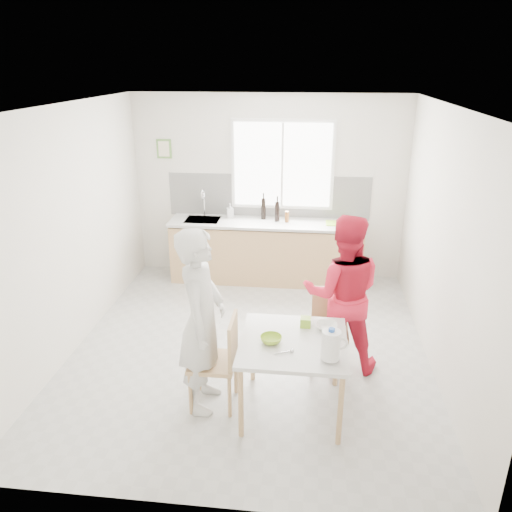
% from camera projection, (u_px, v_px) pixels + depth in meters
% --- Properties ---
extents(ground, '(4.50, 4.50, 0.00)m').
position_uv_depth(ground, '(250.00, 347.00, 5.80)').
color(ground, '#B7B7B2').
rests_on(ground, ground).
extents(room_shell, '(4.50, 4.50, 4.50)m').
position_uv_depth(room_shell, '(250.00, 211.00, 5.20)').
color(room_shell, silver).
rests_on(room_shell, ground).
extents(window, '(1.50, 0.06, 1.30)m').
position_uv_depth(window, '(282.00, 165.00, 7.22)').
color(window, white).
rests_on(window, room_shell).
extents(backsplash, '(3.00, 0.02, 0.65)m').
position_uv_depth(backsplash, '(268.00, 196.00, 7.42)').
color(backsplash, white).
rests_on(backsplash, room_shell).
extents(picture_frame, '(0.22, 0.03, 0.28)m').
position_uv_depth(picture_frame, '(164.00, 149.00, 7.33)').
color(picture_frame, '#5F9242').
rests_on(picture_frame, room_shell).
extents(kitchen_counter, '(2.84, 0.64, 1.37)m').
position_uv_depth(kitchen_counter, '(266.00, 254.00, 7.45)').
color(kitchen_counter, tan).
rests_on(kitchen_counter, ground).
extents(dining_table, '(0.97, 0.97, 0.74)m').
position_uv_depth(dining_table, '(293.00, 348.00, 4.54)').
color(dining_table, silver).
rests_on(dining_table, ground).
extents(chair_left, '(0.43, 0.43, 0.93)m').
position_uv_depth(chair_left, '(220.00, 358.00, 4.66)').
color(chair_left, tan).
rests_on(chair_left, ground).
extents(chair_far, '(0.40, 0.40, 0.87)m').
position_uv_depth(chair_far, '(329.00, 325.00, 5.32)').
color(chair_far, tan).
rests_on(chair_far, ground).
extents(person_white, '(0.43, 0.65, 1.78)m').
position_uv_depth(person_white, '(202.00, 321.00, 4.54)').
color(person_white, silver).
rests_on(person_white, ground).
extents(person_red, '(0.83, 0.65, 1.71)m').
position_uv_depth(person_red, '(342.00, 294.00, 5.16)').
color(person_red, red).
rests_on(person_red, ground).
extents(bowl_green, '(0.20, 0.20, 0.06)m').
position_uv_depth(bowl_green, '(271.00, 339.00, 4.47)').
color(bowl_green, '#93BE2B').
rests_on(bowl_green, dining_table).
extents(bowl_white, '(0.20, 0.20, 0.05)m').
position_uv_depth(bowl_white, '(327.00, 327.00, 4.70)').
color(bowl_white, silver).
rests_on(bowl_white, dining_table).
extents(milk_jug, '(0.22, 0.16, 0.28)m').
position_uv_depth(milk_jug, '(331.00, 345.00, 4.16)').
color(milk_jug, white).
rests_on(milk_jug, dining_table).
extents(green_box, '(0.10, 0.10, 0.09)m').
position_uv_depth(green_box, '(305.00, 322.00, 4.74)').
color(green_box, '#8BBC2B').
rests_on(green_box, dining_table).
extents(spoon, '(0.15, 0.07, 0.01)m').
position_uv_depth(spoon, '(283.00, 352.00, 4.31)').
color(spoon, '#A5A5AA').
rests_on(spoon, dining_table).
extents(cutting_board, '(0.35, 0.25, 0.01)m').
position_uv_depth(cutting_board, '(338.00, 223.00, 7.17)').
color(cutting_board, '#98D130').
rests_on(cutting_board, kitchen_counter).
extents(wine_bottle_a, '(0.07, 0.07, 0.32)m').
position_uv_depth(wine_bottle_a, '(263.00, 208.00, 7.34)').
color(wine_bottle_a, black).
rests_on(wine_bottle_a, kitchen_counter).
extents(wine_bottle_b, '(0.07, 0.07, 0.30)m').
position_uv_depth(wine_bottle_b, '(277.00, 211.00, 7.24)').
color(wine_bottle_b, black).
rests_on(wine_bottle_b, kitchen_counter).
extents(jar_amber, '(0.06, 0.06, 0.16)m').
position_uv_depth(jar_amber, '(287.00, 217.00, 7.23)').
color(jar_amber, brown).
rests_on(jar_amber, kitchen_counter).
extents(soap_bottle, '(0.12, 0.12, 0.21)m').
position_uv_depth(soap_bottle, '(230.00, 210.00, 7.44)').
color(soap_bottle, '#999999').
rests_on(soap_bottle, kitchen_counter).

